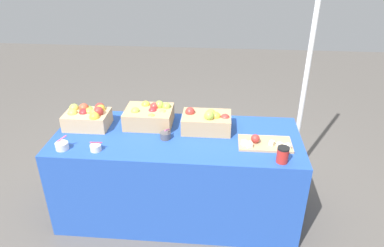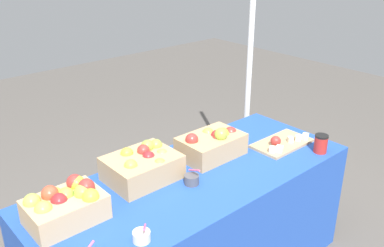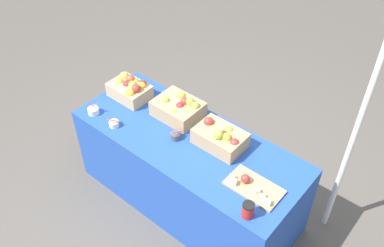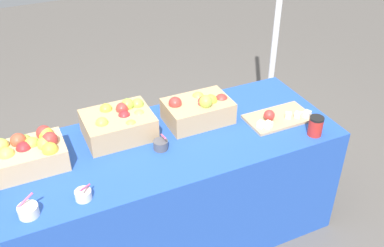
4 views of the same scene
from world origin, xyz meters
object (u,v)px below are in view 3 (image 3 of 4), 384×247
Objects in this scene: sample_bowl_near at (114,124)px; sample_bowl_mid at (176,136)px; apple_crate_middle at (179,108)px; sample_bowl_far at (93,111)px; coffee_cup at (248,210)px; tent_pole at (356,132)px; apple_crate_left at (130,89)px; cutting_board_front at (253,187)px; apple_crate_right at (221,137)px.

sample_bowl_near is 0.52m from sample_bowl_mid.
apple_crate_middle is 3.55× the size of sample_bowl_far.
coffee_cup is at bearing -16.18° from sample_bowl_mid.
apple_crate_middle is at bearing 126.01° from sample_bowl_mid.
coffee_cup reaches higher than sample_bowl_near.
apple_crate_left is at bearing -165.37° from tent_pole.
tent_pole reaches higher than sample_bowl_mid.
apple_crate_left is at bearing 115.96° from sample_bowl_near.
cutting_board_front is at bearing 6.99° from sample_bowl_far.
apple_crate_middle reaches higher than coffee_cup.
apple_crate_right is 0.95m from tent_pole.
apple_crate_middle is at bearing 164.29° from cutting_board_front.
apple_crate_right is (0.47, -0.06, 0.00)m from apple_crate_middle.
apple_crate_left is 0.91× the size of apple_crate_right.
sample_bowl_far is (-1.45, -0.18, 0.01)m from cutting_board_front.
sample_bowl_mid is 0.75m from sample_bowl_far.
apple_crate_right reaches higher than apple_crate_left.
tent_pole is at bearing 27.13° from sample_bowl_near.
coffee_cup is (1.00, -0.46, -0.02)m from apple_crate_middle.
apple_crate_left reaches higher than sample_bowl_near.
apple_crate_left is 3.27× the size of sample_bowl_mid.
sample_bowl_near reaches higher than cutting_board_front.
tent_pole reaches higher than apple_crate_left.
apple_crate_left is 0.88× the size of cutting_board_front.
apple_crate_right is at bearing 28.11° from sample_bowl_mid.
cutting_board_front is 3.39× the size of coffee_cup.
apple_crate_right is 0.47m from cutting_board_front.
cutting_board_front is (0.43, -0.20, -0.06)m from apple_crate_right.
apple_crate_right is at bearing 142.41° from coffee_cup.
sample_bowl_near is at bearing -64.04° from apple_crate_left.
sample_bowl_far is (-0.08, -0.36, -0.06)m from apple_crate_left.
apple_crate_left is at bearing 78.11° from sample_bowl_far.
apple_crate_middle reaches higher than sample_bowl_near.
apple_crate_middle is at bearing 37.52° from sample_bowl_far.
coffee_cup is (1.48, -0.39, -0.03)m from apple_crate_left.
sample_bowl_mid is at bearing 23.88° from sample_bowl_near.
sample_bowl_near is at bearing -156.12° from sample_bowl_mid.
apple_crate_right is 3.61× the size of sample_bowl_mid.
sample_bowl_far is at bearing -163.70° from sample_bowl_mid.
sample_bowl_near is (-1.21, -0.18, 0.01)m from cutting_board_front.
sample_bowl_mid is 0.99× the size of sample_bowl_far.
cutting_board_front is at bearing 115.73° from coffee_cup.
sample_bowl_near is 0.92× the size of sample_bowl_far.
apple_crate_right is at bearing 20.05° from sample_bowl_far.
tent_pole is (1.59, 0.82, 0.28)m from sample_bowl_near.
tent_pole is at bearing 14.63° from apple_crate_left.
coffee_cup is (0.53, -0.41, -0.02)m from apple_crate_right.
coffee_cup is at bearing -108.42° from tent_pole.
apple_crate_left is 3.52× the size of sample_bowl_near.
cutting_board_front is at bearing -7.37° from apple_crate_left.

